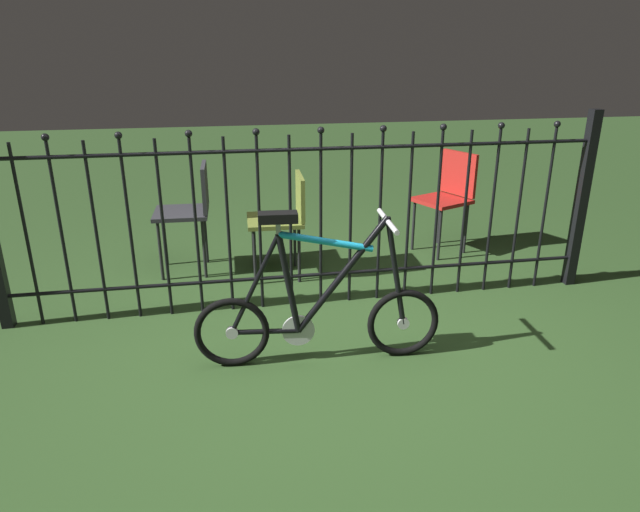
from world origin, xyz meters
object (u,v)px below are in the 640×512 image
at_px(chair_olive, 285,214).
at_px(bicycle, 318,311).
at_px(chair_red, 449,192).
at_px(chair_charcoal, 191,206).

bearing_deg(chair_olive, bicycle, -88.89).
bearing_deg(chair_red, chair_olive, -167.44).
distance_m(bicycle, chair_red, 2.14).
relative_size(bicycle, chair_red, 1.62).
height_order(chair_charcoal, chair_olive, chair_charcoal).
bearing_deg(chair_red, chair_charcoal, -177.04).
distance_m(bicycle, chair_charcoal, 1.67).
bearing_deg(chair_red, bicycle, -130.92).
xyz_separation_m(chair_charcoal, chair_olive, (0.69, -0.21, -0.04)).
height_order(chair_red, chair_olive, chair_red).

